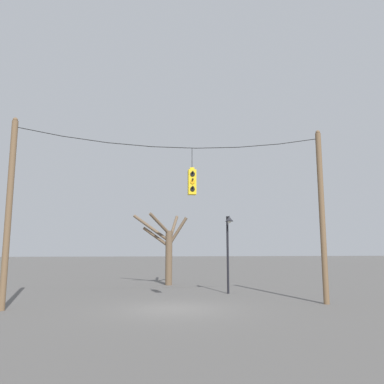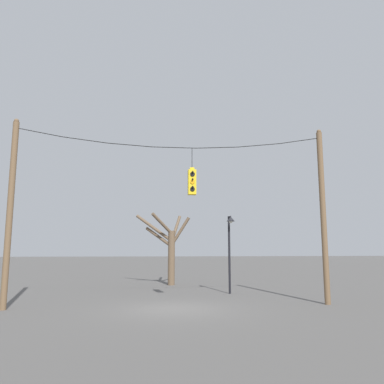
{
  "view_description": "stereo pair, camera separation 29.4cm",
  "coord_description": "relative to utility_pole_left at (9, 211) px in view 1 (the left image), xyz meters",
  "views": [
    {
      "loc": [
        -1.26,
        -15.32,
        2.38
      ],
      "look_at": [
        0.78,
        0.47,
        4.79
      ],
      "focal_mm": 35.0,
      "sensor_mm": 36.0,
      "label": 1
    },
    {
      "loc": [
        -0.97,
        -15.36,
        2.38
      ],
      "look_at": [
        0.78,
        0.47,
        4.79
      ],
      "focal_mm": 35.0,
      "sensor_mm": 36.0,
      "label": 2
    }
  ],
  "objects": [
    {
      "name": "ground_plane",
      "position": [
        6.66,
        -0.47,
        -3.89
      ],
      "size": [
        200.0,
        200.0,
        0.0
      ],
      "primitive_type": "plane",
      "color": "#565451"
    },
    {
      "name": "utility_pole_right",
      "position": [
        13.31,
        0.0,
        0.0
      ],
      "size": [
        0.25,
        0.25,
        7.79
      ],
      "color": "brown",
      "rests_on": "ground_plane"
    },
    {
      "name": "traffic_light_near_right_pole",
      "position": [
        7.44,
        -0.0,
        1.35
      ],
      "size": [
        0.34,
        0.58,
        2.07
      ],
      "color": "yellow"
    },
    {
      "name": "utility_pole_left",
      "position": [
        0.0,
        0.0,
        0.0
      ],
      "size": [
        0.25,
        0.25,
        7.79
      ],
      "color": "brown",
      "rests_on": "ground_plane"
    },
    {
      "name": "street_lamp",
      "position": [
        9.95,
        4.04,
        -0.87
      ],
      "size": [
        0.44,
        0.76,
        4.13
      ],
      "color": "black",
      "rests_on": "ground_plane"
    },
    {
      "name": "bare_tree",
      "position": [
        6.93,
        9.49,
        -1.35
      ],
      "size": [
        3.7,
        2.68,
        4.72
      ],
      "color": "brown",
      "rests_on": "ground_plane"
    },
    {
      "name": "span_wire",
      "position": [
        6.66,
        0.0,
        3.07
      ],
      "size": [
        13.32,
        0.03,
        0.68
      ],
      "color": "black"
    }
  ]
}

